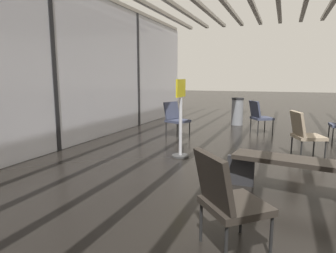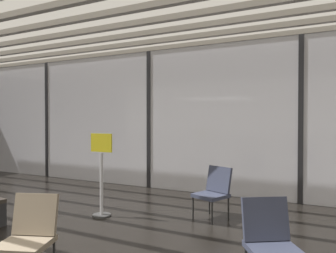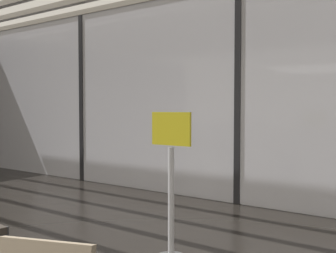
# 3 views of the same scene
# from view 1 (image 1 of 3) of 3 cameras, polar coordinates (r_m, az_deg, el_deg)

# --- Properties ---
(glass_curtain_wall) EXTENTS (14.00, 0.08, 3.38)m
(glass_curtain_wall) POSITION_cam_1_polar(r_m,az_deg,el_deg) (6.14, -22.11, 11.07)
(glass_curtain_wall) COLOR silver
(glass_curtain_wall) RESTS_ON ground
(window_mullion_1) EXTENTS (0.10, 0.12, 3.38)m
(window_mullion_1) POSITION_cam_1_polar(r_m,az_deg,el_deg) (6.14, -22.11, 11.07)
(window_mullion_1) COLOR black
(window_mullion_1) RESTS_ON ground
(window_mullion_2) EXTENTS (0.10, 0.12, 3.38)m
(window_mullion_2) POSITION_cam_1_polar(r_m,az_deg,el_deg) (9.00, -6.20, 10.99)
(window_mullion_2) COLOR black
(window_mullion_2) RESTS_ON ground
(lounge_chair_0) EXTENTS (0.64, 0.66, 0.87)m
(lounge_chair_0) POSITION_cam_1_polar(r_m,az_deg,el_deg) (7.22, 1.46, 1.92)
(lounge_chair_0) COLOR #33384C
(lounge_chair_0) RESTS_ON ground
(lounge_chair_2) EXTENTS (0.63, 0.66, 0.87)m
(lounge_chair_2) POSITION_cam_1_polar(r_m,az_deg,el_deg) (5.75, 25.53, -0.98)
(lounge_chair_2) COLOR #7F705B
(lounge_chair_2) RESTS_ON ground
(lounge_chair_3) EXTENTS (0.71, 0.71, 0.87)m
(lounge_chair_3) POSITION_cam_1_polar(r_m,az_deg,el_deg) (2.46, 11.60, -13.50)
(lounge_chair_3) COLOR #28231E
(lounge_chair_3) RESTS_ON ground
(lounge_chair_4) EXTENTS (0.69, 0.70, 0.87)m
(lounge_chair_4) POSITION_cam_1_polar(r_m,az_deg,el_deg) (8.02, 17.71, 2.23)
(lounge_chair_4) COLOR #33384C
(lounge_chair_4) RESTS_ON ground
(waiting_bench) EXTENTS (0.59, 1.69, 0.47)m
(waiting_bench) POSITION_cam_1_polar(r_m,az_deg,el_deg) (3.93, 23.92, -7.38)
(waiting_bench) COLOR #28231E
(waiting_bench) RESTS_ON ground
(trash_bin) EXTENTS (0.38, 0.38, 0.86)m
(trash_bin) POSITION_cam_1_polar(r_m,az_deg,el_deg) (9.29, 13.67, 2.97)
(trash_bin) COLOR slate
(trash_bin) RESTS_ON ground
(info_sign) EXTENTS (0.44, 0.32, 1.44)m
(info_sign) POSITION_cam_1_polar(r_m,az_deg,el_deg) (5.27, 2.53, 1.11)
(info_sign) COLOR #333333
(info_sign) RESTS_ON ground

